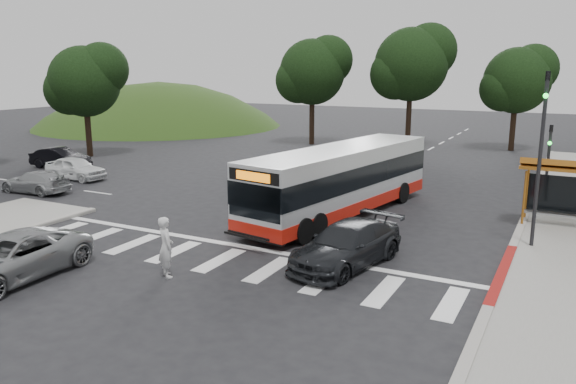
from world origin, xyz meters
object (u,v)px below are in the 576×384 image
Objects in this scene: pedestrian at (166,247)px; silver_suv_south at (11,257)px; transit_bus at (340,182)px; dark_sedan at (347,245)px.

silver_suv_south is (-4.23, -2.46, -0.27)m from pedestrian.
pedestrian is 4.90m from silver_suv_south.
transit_bus reaches higher than dark_sedan.
transit_bus reaches higher than pedestrian.
pedestrian is 6.02m from dark_sedan.
transit_bus is at bearing 126.01° from dark_sedan.
transit_bus is 2.31× the size of silver_suv_south.
transit_bus is 10.00m from pedestrian.
transit_bus is at bearing 61.33° from silver_suv_south.
silver_suv_south is at bearing 65.35° from pedestrian.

